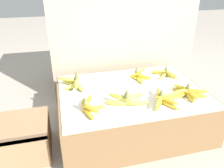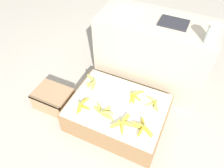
% 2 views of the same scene
% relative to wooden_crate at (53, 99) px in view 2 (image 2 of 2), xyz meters
% --- Properties ---
extents(ground_plane, '(10.00, 10.00, 0.00)m').
position_rel_wooden_crate_xyz_m(ground_plane, '(0.73, 0.10, -0.11)').
color(ground_plane, '#A89E8E').
extents(display_platform, '(0.94, 0.70, 0.27)m').
position_rel_wooden_crate_xyz_m(display_platform, '(0.73, 0.10, 0.03)').
color(display_platform, olive).
rests_on(display_platform, ground_plane).
extents(back_vendor_table, '(1.20, 0.55, 0.84)m').
position_rel_wooden_crate_xyz_m(back_vendor_table, '(0.83, 0.81, 0.31)').
color(back_vendor_table, tan).
rests_on(back_vendor_table, ground_plane).
extents(wooden_crate, '(0.39, 0.29, 0.21)m').
position_rel_wooden_crate_xyz_m(wooden_crate, '(0.00, 0.00, 0.00)').
color(wooden_crate, '#997551').
rests_on(wooden_crate, ground_plane).
extents(banana_bunch_front_left, '(0.15, 0.22, 0.10)m').
position_rel_wooden_crate_xyz_m(banana_bunch_front_left, '(0.42, -0.07, 0.20)').
color(banana_bunch_front_left, gold).
rests_on(banana_bunch_front_left, display_platform).
extents(banana_bunch_front_midleft, '(0.25, 0.15, 0.11)m').
position_rel_wooden_crate_xyz_m(banana_bunch_front_midleft, '(0.65, -0.05, 0.20)').
color(banana_bunch_front_midleft, gold).
rests_on(banana_bunch_front_midleft, display_platform).
extents(banana_bunch_front_midright, '(0.21, 0.24, 0.09)m').
position_rel_wooden_crate_xyz_m(banana_bunch_front_midright, '(0.86, -0.09, 0.20)').
color(banana_bunch_front_midright, gold).
rests_on(banana_bunch_front_midright, display_platform).
extents(banana_bunch_front_right, '(0.23, 0.22, 0.09)m').
position_rel_wooden_crate_xyz_m(banana_bunch_front_right, '(1.04, -0.06, 0.20)').
color(banana_bunch_front_right, gold).
rests_on(banana_bunch_front_right, display_platform).
extents(banana_bunch_middle_left, '(0.17, 0.21, 0.11)m').
position_rel_wooden_crate_xyz_m(banana_bunch_middle_left, '(0.37, 0.24, 0.20)').
color(banana_bunch_middle_left, '#DBCC4C').
rests_on(banana_bunch_middle_left, display_platform).
extents(banana_bunch_middle_midright, '(0.16, 0.24, 0.09)m').
position_rel_wooden_crate_xyz_m(banana_bunch_middle_midright, '(0.84, 0.26, 0.19)').
color(banana_bunch_middle_midright, yellow).
rests_on(banana_bunch_middle_midright, display_platform).
extents(banana_bunch_middle_right, '(0.18, 0.19, 0.08)m').
position_rel_wooden_crate_xyz_m(banana_bunch_middle_right, '(1.04, 0.26, 0.19)').
color(banana_bunch_middle_right, '#DBCC4C').
rests_on(banana_bunch_middle_right, display_platform).
extents(glass_jar, '(0.11, 0.11, 0.18)m').
position_rel_wooden_crate_xyz_m(glass_jar, '(1.33, 0.64, 0.82)').
color(glass_jar, silver).
rests_on(glass_jar, back_vendor_table).
extents(foam_tray_white, '(0.25, 0.22, 0.02)m').
position_rel_wooden_crate_xyz_m(foam_tray_white, '(0.49, 0.82, 0.74)').
color(foam_tray_white, white).
rests_on(foam_tray_white, back_vendor_table).
extents(foam_tray_dark, '(0.27, 0.20, 0.02)m').
position_rel_wooden_crate_xyz_m(foam_tray_dark, '(0.98, 0.81, 0.74)').
color(foam_tray_dark, '#232328').
rests_on(foam_tray_dark, back_vendor_table).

